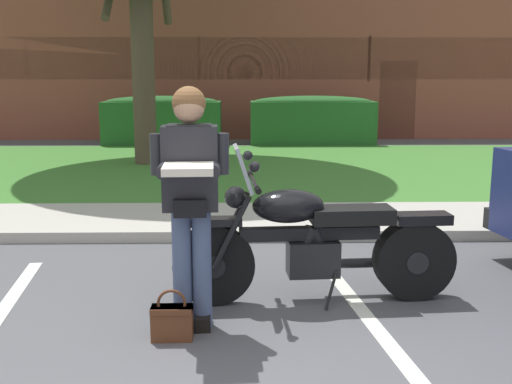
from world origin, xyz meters
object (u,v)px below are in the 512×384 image
at_px(hedge_center_left, 312,120).
at_px(handbag, 172,319).
at_px(motorcycle, 326,241).
at_px(rider_person, 190,189).
at_px(brick_building, 209,64).
at_px(hedge_left, 162,120).

bearing_deg(hedge_center_left, handbag, -100.86).
bearing_deg(handbag, motorcycle, 32.39).
xyz_separation_m(motorcycle, rider_person, (-1.01, -0.51, 0.52)).
relative_size(handbag, brick_building, 0.01).
relative_size(rider_person, brick_building, 0.06).
xyz_separation_m(motorcycle, hedge_left, (-2.66, 10.57, 0.16)).
height_order(hedge_left, hedge_center_left, same).
distance_m(hedge_left, hedge_center_left, 3.69).
xyz_separation_m(hedge_left, brick_building, (0.81, 6.46, 1.42)).
bearing_deg(brick_building, motorcycle, -83.80).
xyz_separation_m(handbag, hedge_left, (-1.53, 11.29, 0.51)).
bearing_deg(rider_person, hedge_left, 98.48).
distance_m(motorcycle, rider_person, 1.24).
bearing_deg(brick_building, hedge_center_left, -65.95).
height_order(motorcycle, brick_building, brick_building).
relative_size(handbag, hedge_center_left, 0.12).
relative_size(motorcycle, hedge_center_left, 0.74).
bearing_deg(rider_person, brick_building, 92.75).
xyz_separation_m(motorcycle, brick_building, (-1.85, 17.03, 1.58)).
xyz_separation_m(rider_person, hedge_center_left, (2.04, 11.08, -0.36)).
height_order(handbag, hedge_center_left, hedge_center_left).
distance_m(motorcycle, hedge_center_left, 10.62).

